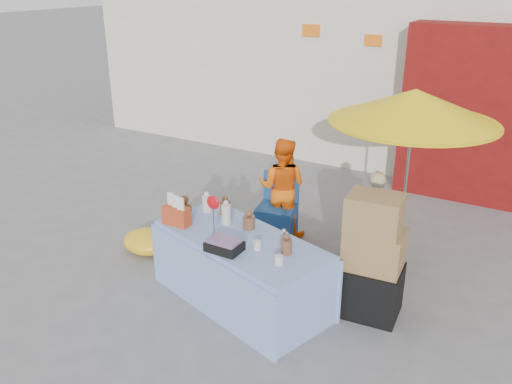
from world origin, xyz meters
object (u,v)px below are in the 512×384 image
Objects in this scene: vendor_orange at (282,187)px; umbrella at (414,107)px; chair_left at (277,220)px; box_stack at (372,261)px; chair_right at (368,242)px; vendor_beige at (374,215)px; market_table at (241,268)px.

umbrella reaches higher than vendor_orange.
box_stack reaches higher than chair_left.
vendor_orange reaches higher than chair_left.
chair_right is at bearing 162.17° from vendor_orange.
vendor_beige is at bearing 107.69° from box_stack.
vendor_beige reaches higher than chair_right.
vendor_orange is (-1.25, 0.13, 0.41)m from chair_right.
umbrella is at bearing 173.86° from vendor_orange.
vendor_beige is (1.25, 0.00, -0.10)m from vendor_orange.
market_table is 1.75m from chair_right.
chair_right is 0.75× the size of vendor_beige.
market_table reaches higher than vendor_beige.
chair_left is (-0.36, 1.50, -0.13)m from market_table.
box_stack is at bearing -81.70° from chair_right.
vendor_orange is (0.00, 0.13, 0.41)m from chair_left.
vendor_beige is at bearing 168.33° from vendor_orange.
chair_right is at bearing 76.97° from vendor_beige.
market_table is 1.70m from vendor_orange.
market_table is 1.87m from vendor_beige.
umbrella is (1.55, 0.28, 1.64)m from chair_left.
chair_right is (0.89, 1.50, -0.13)m from market_table.
chair_left is 1.30m from vendor_beige.
vendor_beige is 1.37m from umbrella.
vendor_orange is 2.01m from box_stack.
chair_right is 0.64× the size of box_stack.
vendor_orange is 1.25m from vendor_beige.
vendor_beige is at bearing 76.97° from chair_right.
vendor_orange is at bearing 119.74° from market_table.
vendor_beige is (0.89, 1.63, 0.18)m from market_table.
vendor_beige is 0.85× the size of box_stack.
chair_right is 0.34m from vendor_beige.
market_table is at bearing -160.05° from box_stack.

